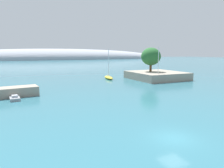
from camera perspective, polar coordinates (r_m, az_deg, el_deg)
name	(u,v)px	position (r m, az deg, el deg)	size (l,w,h in m)	color
water	(174,138)	(22.11, 16.64, -14.05)	(600.00, 600.00, 0.00)	#2D6675
shore_outcrop	(156,75)	(67.14, 12.12, 2.31)	(15.07, 15.82, 2.31)	gray
tree_clump_shore	(151,57)	(67.10, 10.65, 7.44)	(6.18, 6.18, 7.59)	brown
distant_ridge	(56,59)	(257.38, -15.09, 6.54)	(293.27, 50.69, 25.16)	#999EA8
sailboat_red_near_shore	(158,80)	(61.37, 12.47, 1.21)	(6.60, 3.36, 9.94)	red
sailboat_yellow_mid_mooring	(109,77)	(66.15, -0.94, 1.87)	(2.80, 6.96, 9.58)	yellow
motorboat_grey_foreground	(14,98)	(41.18, -25.24, -3.48)	(1.96, 4.48, 0.94)	gray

